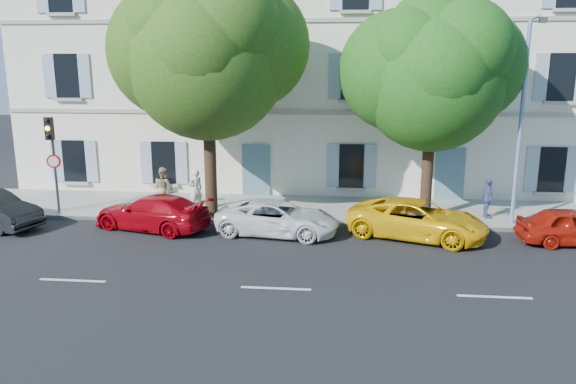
# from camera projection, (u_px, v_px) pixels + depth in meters

# --- Properties ---
(ground) EXTENTS (90.00, 90.00, 0.00)m
(ground) POSITION_uv_depth(u_px,v_px,m) (289.00, 244.00, 19.72)
(ground) COLOR black
(sidewalk) EXTENTS (36.00, 4.50, 0.15)m
(sidewalk) POSITION_uv_depth(u_px,v_px,m) (299.00, 209.00, 24.01)
(sidewalk) COLOR #A09E96
(sidewalk) RESTS_ON ground
(kerb) EXTENTS (36.00, 0.16, 0.16)m
(kerb) POSITION_uv_depth(u_px,v_px,m) (295.00, 223.00, 21.91)
(kerb) COLOR #9E998E
(kerb) RESTS_ON ground
(building) EXTENTS (28.00, 7.00, 12.00)m
(building) POSITION_uv_depth(u_px,v_px,m) (309.00, 66.00, 28.24)
(building) COLOR white
(building) RESTS_ON ground
(car_red_coupe) EXTENTS (4.91, 3.10, 1.33)m
(car_red_coupe) POSITION_uv_depth(u_px,v_px,m) (152.00, 212.00, 21.30)
(car_red_coupe) COLOR #A0040F
(car_red_coupe) RESTS_ON ground
(car_white_coupe) EXTENTS (4.75, 2.66, 1.25)m
(car_white_coupe) POSITION_uv_depth(u_px,v_px,m) (278.00, 218.00, 20.67)
(car_white_coupe) COLOR white
(car_white_coupe) RESTS_ON ground
(car_yellow_supercar) EXTENTS (5.43, 3.79, 1.38)m
(car_yellow_supercar) POSITION_uv_depth(u_px,v_px,m) (417.00, 219.00, 20.26)
(car_yellow_supercar) COLOR yellow
(car_yellow_supercar) RESTS_ON ground
(car_red_hatchback) EXTENTS (3.87, 1.76, 1.29)m
(car_red_hatchback) POSITION_uv_depth(u_px,v_px,m) (574.00, 226.00, 19.54)
(car_red_hatchback) COLOR #A7170A
(car_red_hatchback) RESTS_ON ground
(tree_left) EXTENTS (6.16, 6.16, 9.55)m
(tree_left) POSITION_uv_depth(u_px,v_px,m) (207.00, 60.00, 21.36)
(tree_left) COLOR #3A2819
(tree_left) RESTS_ON sidewalk
(tree_right) EXTENTS (5.49, 5.49, 8.46)m
(tree_right) POSITION_uv_depth(u_px,v_px,m) (432.00, 80.00, 21.24)
(tree_right) COLOR #3A2819
(tree_right) RESTS_ON sidewalk
(traffic_light) EXTENTS (0.30, 0.44, 3.92)m
(traffic_light) POSITION_uv_depth(u_px,v_px,m) (51.00, 144.00, 22.77)
(traffic_light) COLOR #383A3D
(traffic_light) RESTS_ON sidewalk
(road_sign) EXTENTS (0.56, 0.17, 2.45)m
(road_sign) POSITION_uv_depth(u_px,v_px,m) (55.00, 171.00, 22.74)
(road_sign) COLOR #383A3D
(road_sign) RESTS_ON sidewalk
(street_lamp) EXTENTS (0.31, 1.63, 7.64)m
(street_lamp) POSITION_uv_depth(u_px,v_px,m) (523.00, 111.00, 20.58)
(street_lamp) COLOR #7293BF
(street_lamp) RESTS_ON sidewalk
(pedestrian_a) EXTENTS (0.74, 0.74, 1.73)m
(pedestrian_a) POSITION_uv_depth(u_px,v_px,m) (196.00, 190.00, 23.47)
(pedestrian_a) COLOR white
(pedestrian_a) RESTS_ON sidewalk
(pedestrian_b) EXTENTS (1.12, 1.09, 1.81)m
(pedestrian_b) POSITION_uv_depth(u_px,v_px,m) (164.00, 188.00, 23.55)
(pedestrian_b) COLOR tan
(pedestrian_b) RESTS_ON sidewalk
(pedestrian_c) EXTENTS (0.45, 0.96, 1.60)m
(pedestrian_c) POSITION_uv_depth(u_px,v_px,m) (488.00, 198.00, 22.27)
(pedestrian_c) COLOR #4C578D
(pedestrian_c) RESTS_ON sidewalk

